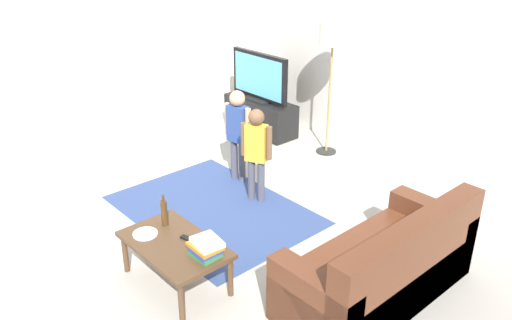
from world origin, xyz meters
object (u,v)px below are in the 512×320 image
(floor_lamp, at_px, (333,41))
(coffee_table, at_px, (175,248))
(child_near_tv, at_px, (238,128))
(tv_remote, at_px, (189,239))
(child_center, at_px, (256,147))
(bottle, at_px, (164,213))
(plate, at_px, (145,234))
(book_stack, at_px, (206,248))
(tv_stand, at_px, (260,116))
(tv, at_px, (259,77))
(couch, at_px, (385,271))

(floor_lamp, height_order, coffee_table, floor_lamp)
(child_near_tv, xyz_separation_m, tv_remote, (1.26, -1.60, -0.26))
(floor_lamp, distance_m, child_center, 1.89)
(bottle, xyz_separation_m, plate, (0.02, -0.22, -0.12))
(bottle, relative_size, tv_remote, 1.82)
(book_stack, bearing_deg, floor_lamp, 114.06)
(tv_stand, xyz_separation_m, tv_remote, (2.30, -2.91, 0.19))
(tv_remote, bearing_deg, plate, -159.41)
(tv, bearing_deg, tv_remote, -51.45)
(child_center, bearing_deg, child_near_tv, 161.83)
(child_center, distance_m, tv_remote, 1.62)
(tv, relative_size, child_center, 1.00)
(floor_lamp, bearing_deg, child_near_tv, -96.27)
(couch, relative_size, book_stack, 6.34)
(child_near_tv, bearing_deg, plate, -63.26)
(tv_stand, xyz_separation_m, floor_lamp, (1.20, 0.15, 1.30))
(plate, bearing_deg, child_near_tv, 116.74)
(couch, xyz_separation_m, bottle, (-1.65, -1.09, 0.26))
(plate, bearing_deg, coffee_table, 23.22)
(couch, xyz_separation_m, tv_remote, (-1.30, -1.07, 0.14))
(floor_lamp, bearing_deg, child_center, -77.22)
(floor_lamp, height_order, book_stack, floor_lamp)
(book_stack, distance_m, bottle, 0.63)
(book_stack, bearing_deg, tv_stand, 131.35)
(book_stack, bearing_deg, child_near_tv, 133.40)
(tv, bearing_deg, plate, -57.78)
(child_center, xyz_separation_m, bottle, (0.38, -1.45, -0.11))
(coffee_table, relative_size, book_stack, 3.52)
(child_near_tv, height_order, plate, child_near_tv)
(child_near_tv, relative_size, tv_remote, 6.77)
(child_near_tv, height_order, book_stack, child_near_tv)
(couch, height_order, book_stack, couch)
(floor_lamp, distance_m, tv_remote, 3.44)
(child_center, bearing_deg, couch, -10.03)
(tv, height_order, coffee_table, tv)
(couch, relative_size, child_near_tv, 1.56)
(tv, xyz_separation_m, book_stack, (2.58, -2.91, -0.35))
(plate, bearing_deg, tv_stand, 122.05)
(floor_lamp, bearing_deg, couch, -39.75)
(tv, distance_m, bottle, 3.51)
(child_center, height_order, tv_remote, child_center)
(couch, distance_m, floor_lamp, 3.36)
(tv, xyz_separation_m, child_center, (1.57, -1.46, -0.19))
(tv_remote, bearing_deg, tv, 113.09)
(bottle, distance_m, plate, 0.25)
(floor_lamp, relative_size, coffee_table, 1.78)
(tv_stand, height_order, child_center, child_center)
(tv, height_order, plate, tv)
(child_center, relative_size, book_stack, 3.87)
(child_near_tv, distance_m, coffee_table, 2.13)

